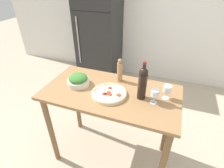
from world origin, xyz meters
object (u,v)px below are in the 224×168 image
(wine_glass_near, at_px, (155,94))
(wine_glass_far, at_px, (167,90))
(wine_bottle, at_px, (143,83))
(salad_bowl, at_px, (78,80))
(homemade_pizza, at_px, (109,93))
(refrigerator, at_px, (99,32))
(pepper_mill, at_px, (120,71))

(wine_glass_near, bearing_deg, wine_glass_far, 46.87)
(wine_glass_near, bearing_deg, wine_bottle, 164.97)
(salad_bowl, bearing_deg, wine_glass_near, -2.38)
(salad_bowl, xyz_separation_m, homemade_pizza, (0.35, -0.06, -0.03))
(refrigerator, relative_size, pepper_mill, 7.69)
(wine_glass_far, xyz_separation_m, pepper_mill, (-0.47, 0.14, 0.02))
(wine_glass_far, xyz_separation_m, salad_bowl, (-0.83, -0.07, -0.04))
(homemade_pizza, bearing_deg, wine_bottle, 11.43)
(refrigerator, height_order, wine_bottle, refrigerator)
(wine_glass_near, distance_m, salad_bowl, 0.74)
(refrigerator, height_order, pepper_mill, refrigerator)
(wine_bottle, distance_m, wine_glass_near, 0.14)
(wine_bottle, distance_m, wine_glass_far, 0.23)
(wine_glass_near, height_order, wine_glass_far, same)
(wine_glass_far, bearing_deg, wine_bottle, -162.19)
(refrigerator, distance_m, homemade_pizza, 1.99)
(salad_bowl, bearing_deg, wine_glass_far, 4.57)
(refrigerator, xyz_separation_m, pepper_mill, (0.89, -1.52, 0.12))
(pepper_mill, relative_size, salad_bowl, 1.13)
(wine_bottle, xyz_separation_m, homemade_pizza, (-0.28, -0.06, -0.14))
(refrigerator, distance_m, salad_bowl, 1.81)
(pepper_mill, relative_size, homemade_pizza, 0.76)
(refrigerator, relative_size, homemade_pizza, 5.85)
(wine_bottle, distance_m, salad_bowl, 0.63)
(wine_glass_far, bearing_deg, pepper_mill, 163.07)
(refrigerator, xyz_separation_m, homemade_pizza, (0.88, -1.78, 0.02))
(wine_glass_near, distance_m, homemade_pizza, 0.40)
(pepper_mill, bearing_deg, homemade_pizza, -92.63)
(refrigerator, distance_m, pepper_mill, 1.76)
(refrigerator, bearing_deg, pepper_mill, -59.54)
(salad_bowl, height_order, homemade_pizza, salad_bowl)
(refrigerator, relative_size, salad_bowl, 8.66)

